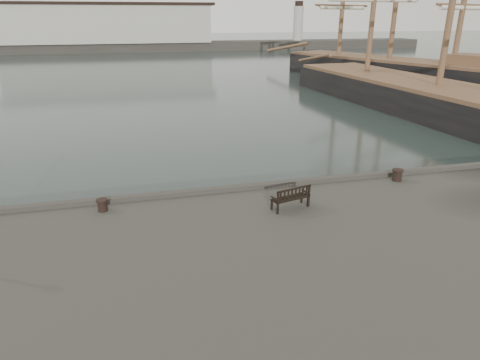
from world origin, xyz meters
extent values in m
plane|color=black|center=(0.00, 0.00, 0.00)|extent=(400.00, 400.00, 0.00)
cube|color=#383530|center=(0.00, 92.00, 1.00)|extent=(140.00, 8.00, 2.00)
cube|color=#A09D94|center=(-8.00, 92.00, 6.00)|extent=(46.00, 9.00, 8.00)
cube|color=black|center=(-8.00, 92.00, 10.30)|extent=(48.00, 9.50, 0.60)
cylinder|color=#A09D94|center=(38.00, 92.00, 6.00)|extent=(2.40, 2.40, 8.00)
sphere|color=silver|center=(38.00, 92.00, 11.40)|extent=(1.61, 1.61, 1.61)
cube|color=black|center=(1.11, -2.18, 1.94)|extent=(1.45, 0.80, 0.03)
cube|color=black|center=(1.16, -2.38, 2.14)|extent=(1.35, 0.39, 0.41)
cube|color=black|center=(1.11, -2.18, 1.75)|extent=(1.35, 0.71, 0.38)
cylinder|color=black|center=(-5.17, -0.84, 1.77)|extent=(0.53, 0.53, 0.42)
cylinder|color=black|center=(6.23, -0.74, 1.79)|extent=(0.54, 0.54, 0.47)
cube|color=black|center=(20.67, 15.69, 0.36)|extent=(10.06, 36.86, 3.64)
cube|color=brown|center=(20.67, 15.69, 2.33)|extent=(9.64, 36.11, 0.30)
cube|color=black|center=(27.83, 34.41, 0.42)|extent=(17.02, 29.92, 4.24)
cube|color=brown|center=(27.83, 34.41, 2.70)|extent=(16.51, 29.25, 0.30)
camera|label=1|loc=(-3.85, -14.84, 7.79)|focal=32.00mm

